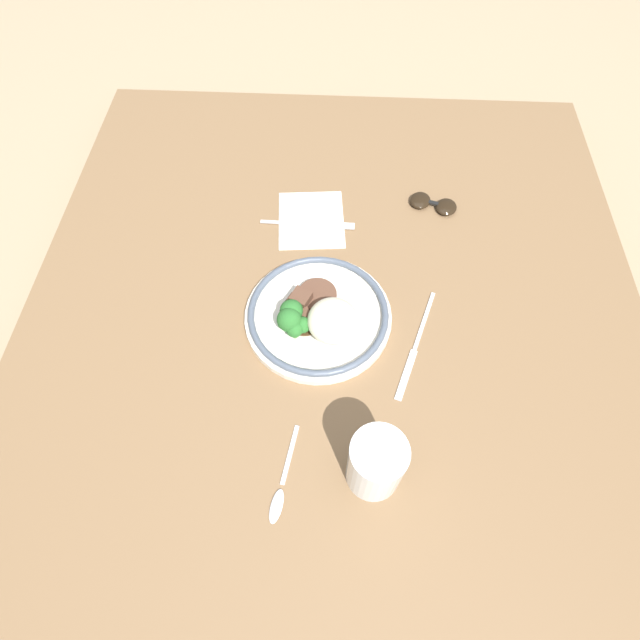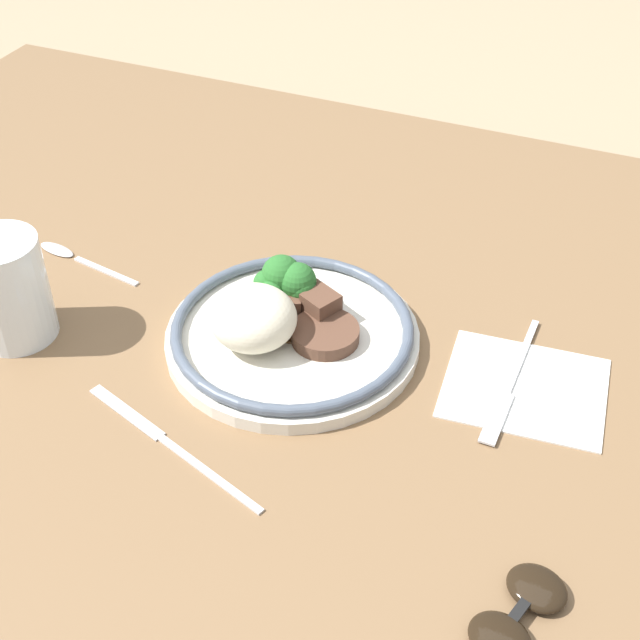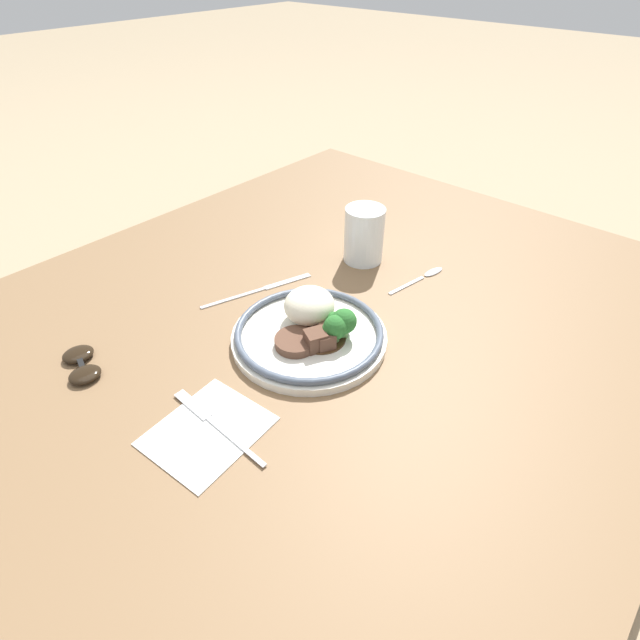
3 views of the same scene
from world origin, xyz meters
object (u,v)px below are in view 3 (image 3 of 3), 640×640
(sunglasses, at_px, (81,364))
(fork, at_px, (209,419))
(plate, at_px, (312,329))
(spoon, at_px, (427,275))
(juice_glass, at_px, (364,237))
(knife, at_px, (262,289))

(sunglasses, bearing_deg, fork, -57.52)
(plate, xyz_separation_m, spoon, (0.30, -0.04, -0.02))
(spoon, distance_m, sunglasses, 0.65)
(juice_glass, bearing_deg, plate, -160.00)
(plate, distance_m, fork, 0.23)
(knife, distance_m, sunglasses, 0.34)
(plate, xyz_separation_m, fork, (-0.23, -0.01, -0.02))
(plate, distance_m, sunglasses, 0.37)
(fork, xyz_separation_m, knife, (0.27, 0.18, -0.00))
(plate, bearing_deg, spoon, -7.65)
(knife, bearing_deg, plate, -85.82)
(plate, xyz_separation_m, sunglasses, (-0.29, 0.22, -0.01))
(fork, distance_m, sunglasses, 0.25)
(fork, bearing_deg, plate, -86.01)
(knife, distance_m, spoon, 0.33)
(juice_glass, height_order, knife, juice_glass)
(fork, height_order, spoon, same)
(plate, height_order, fork, plate)
(juice_glass, height_order, fork, juice_glass)
(juice_glass, height_order, spoon, juice_glass)
(fork, bearing_deg, sunglasses, 16.61)
(juice_glass, bearing_deg, fork, -167.70)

